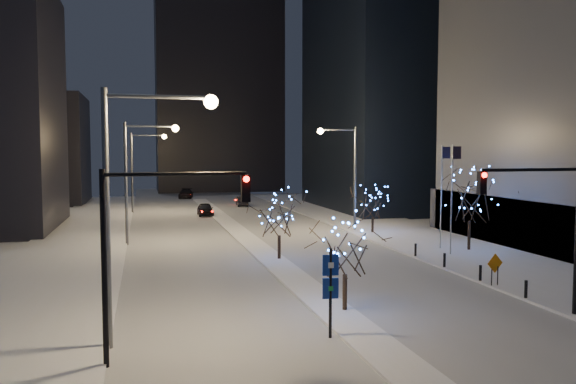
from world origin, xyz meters
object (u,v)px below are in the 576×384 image
object	(u,v)px
street_lamp_w_near	(135,180)
holiday_tree_median_near	(345,247)
holiday_tree_plaza_near	(470,198)
wayfinding_sign	(330,283)
street_lamp_east	(346,164)
construction_sign	(495,266)
car_mid	(242,201)
traffic_signal_east	(549,215)
holiday_tree_median_far	(279,215)
street_lamp_w_mid	(139,166)
street_lamp_w_far	(140,161)
car_near	(205,209)
car_far	(186,194)
holiday_tree_plaza_far	(373,204)
traffic_signal_west	(150,232)

from	to	relation	value
street_lamp_w_near	holiday_tree_median_near	world-z (taller)	street_lamp_w_near
holiday_tree_plaza_near	wayfinding_sign	bearing A→B (deg)	-135.61
street_lamp_east	construction_sign	distance (m)	23.80
car_mid	traffic_signal_east	bearing A→B (deg)	98.56
traffic_signal_east	holiday_tree_median_near	distance (m)	9.22
holiday_tree_median_far	holiday_tree_plaza_near	size ratio (longest dim) A/B	0.79
street_lamp_w_mid	holiday_tree_median_far	world-z (taller)	street_lamp_w_mid
holiday_tree_median_far	construction_sign	world-z (taller)	holiday_tree_median_far
street_lamp_w_far	car_near	bearing A→B (deg)	-34.07
street_lamp_w_near	wayfinding_sign	xyz separation A→B (m)	(7.59, -1.00, -4.22)
street_lamp_w_mid	car_far	bearing A→B (deg)	81.36
street_lamp_w_near	street_lamp_w_far	xyz separation A→B (m)	(0.00, 50.00, 0.00)
street_lamp_w_far	car_near	distance (m)	10.66
holiday_tree_median_near	holiday_tree_plaza_far	distance (m)	26.30
street_lamp_east	traffic_signal_east	xyz separation A→B (m)	(-1.14, -29.00, -1.69)
wayfinding_sign	holiday_tree_plaza_far	bearing A→B (deg)	68.57
street_lamp_w_far	street_lamp_w_near	bearing A→B (deg)	-90.00
street_lamp_w_far	car_far	bearing A→B (deg)	71.83
street_lamp_w_mid	traffic_signal_east	distance (m)	31.60
traffic_signal_west	car_far	distance (m)	73.98
street_lamp_w_near	street_lamp_east	world-z (taller)	same
car_near	car_far	world-z (taller)	car_far
street_lamp_w_far	street_lamp_w_mid	bearing A→B (deg)	-90.00
street_lamp_w_near	car_far	world-z (taller)	street_lamp_w_near
street_lamp_w_far	holiday_tree_median_far	bearing A→B (deg)	-74.69
street_lamp_w_near	street_lamp_w_mid	size ratio (longest dim) A/B	1.00
street_lamp_w_mid	holiday_tree_plaza_far	bearing A→B (deg)	2.67
street_lamp_w_mid	wayfinding_sign	world-z (taller)	street_lamp_w_mid
street_lamp_w_far	traffic_signal_west	xyz separation A→B (m)	(0.50, -52.00, -1.74)
car_near	wayfinding_sign	world-z (taller)	wayfinding_sign
street_lamp_w_mid	car_mid	bearing A→B (deg)	65.99
traffic_signal_west	holiday_tree_median_near	size ratio (longest dim) A/B	1.54
street_lamp_w_near	street_lamp_east	size ratio (longest dim) A/B	1.00
car_far	traffic_signal_west	bearing A→B (deg)	-86.49
car_mid	wayfinding_sign	size ratio (longest dim) A/B	1.12
car_far	holiday_tree_median_far	xyz separation A→B (m)	(2.36, -56.04, 2.47)
traffic_signal_east	car_near	size ratio (longest dim) A/B	1.58
car_near	holiday_tree_plaza_near	size ratio (longest dim) A/B	0.72
street_lamp_w_mid	car_far	world-z (taller)	street_lamp_w_mid
street_lamp_w_near	traffic_signal_east	size ratio (longest dim) A/B	1.43
holiday_tree_plaza_near	traffic_signal_east	bearing A→B (deg)	-111.54
street_lamp_w_mid	wayfinding_sign	size ratio (longest dim) A/B	2.69
street_lamp_east	holiday_tree_plaza_near	world-z (taller)	street_lamp_east
street_lamp_east	traffic_signal_east	distance (m)	29.08
car_far	holiday_tree_median_near	bearing A→B (deg)	-79.43
street_lamp_w_near	holiday_tree_median_near	size ratio (longest dim) A/B	2.20
street_lamp_w_near	construction_sign	xyz separation A→B (m)	(19.24, 4.78, -5.27)
street_lamp_w_near	holiday_tree_plaza_far	world-z (taller)	street_lamp_w_near
street_lamp_w_mid	holiday_tree_plaza_near	bearing A→B (deg)	-21.47
street_lamp_w_near	car_near	world-z (taller)	street_lamp_w_near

